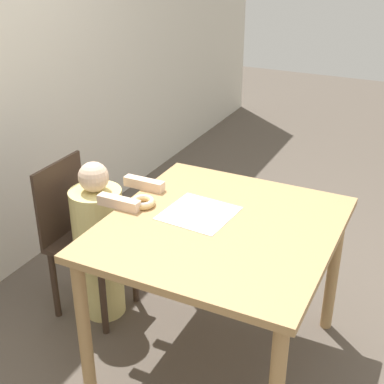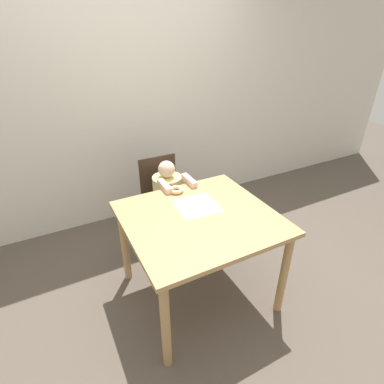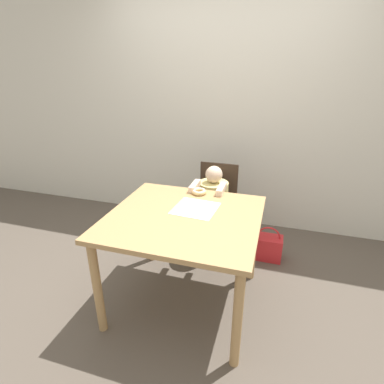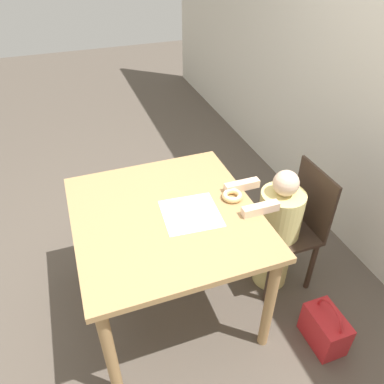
# 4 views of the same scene
# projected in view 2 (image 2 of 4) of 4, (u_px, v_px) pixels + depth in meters

# --- Properties ---
(ground_plane) EXTENTS (12.00, 12.00, 0.00)m
(ground_plane) POSITION_uv_depth(u_px,v_px,m) (199.00, 291.00, 2.52)
(ground_plane) COLOR brown
(wall_back) EXTENTS (8.00, 0.05, 2.50)m
(wall_back) POSITION_uv_depth(u_px,v_px,m) (131.00, 105.00, 3.05)
(wall_back) COLOR silver
(wall_back) RESTS_ON ground_plane
(dining_table) EXTENTS (1.06, 0.99, 0.76)m
(dining_table) POSITION_uv_depth(u_px,v_px,m) (200.00, 228.00, 2.20)
(dining_table) COLOR tan
(dining_table) RESTS_ON ground_plane
(chair) EXTENTS (0.37, 0.38, 0.86)m
(chair) POSITION_uv_depth(u_px,v_px,m) (164.00, 200.00, 2.96)
(chair) COLOR #38281E
(chair) RESTS_ON ground_plane
(child_figure) EXTENTS (0.28, 0.47, 0.91)m
(child_figure) POSITION_uv_depth(u_px,v_px,m) (168.00, 206.00, 2.87)
(child_figure) COLOR #E0D17F
(child_figure) RESTS_ON ground_plane
(donut) EXTENTS (0.12, 0.12, 0.04)m
(donut) POSITION_uv_depth(u_px,v_px,m) (177.00, 190.00, 2.45)
(donut) COLOR #DBB270
(donut) RESTS_ON dining_table
(napkin) EXTENTS (0.33, 0.33, 0.00)m
(napkin) POSITION_uv_depth(u_px,v_px,m) (197.00, 206.00, 2.27)
(napkin) COLOR white
(napkin) RESTS_ON dining_table
(handbag) EXTENTS (0.27, 0.17, 0.34)m
(handbag) POSITION_uv_depth(u_px,v_px,m) (212.00, 216.00, 3.30)
(handbag) COLOR red
(handbag) RESTS_ON ground_plane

